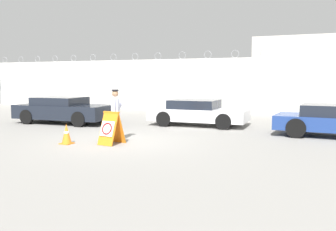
% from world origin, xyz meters
% --- Properties ---
extents(ground_plane, '(90.00, 90.00, 0.00)m').
position_xyz_m(ground_plane, '(0.00, 0.00, 0.00)').
color(ground_plane, gray).
extents(perimeter_wall, '(36.00, 0.30, 3.71)m').
position_xyz_m(perimeter_wall, '(-0.00, 11.15, 1.63)').
color(perimeter_wall, silver).
rests_on(perimeter_wall, ground_plane).
extents(building_block, '(8.96, 6.99, 4.65)m').
position_xyz_m(building_block, '(5.84, 16.72, 2.33)').
color(building_block, beige).
rests_on(building_block, ground_plane).
extents(barricade_sign, '(0.65, 0.81, 1.05)m').
position_xyz_m(barricade_sign, '(-0.12, -0.70, 0.52)').
color(barricade_sign, orange).
rests_on(barricade_sign, ground_plane).
extents(security_guard, '(0.37, 0.67, 1.72)m').
position_xyz_m(security_guard, '(-0.28, -0.14, 0.95)').
color(security_guard, black).
rests_on(security_guard, ground_plane).
extents(traffic_cone_near, '(0.37, 0.37, 0.65)m').
position_xyz_m(traffic_cone_near, '(-1.44, -1.23, 0.32)').
color(traffic_cone_near, orange).
rests_on(traffic_cone_near, ground_plane).
extents(parked_car_front_coupe, '(4.56, 2.21, 1.21)m').
position_xyz_m(parked_car_front_coupe, '(-5.12, 3.04, 0.62)').
color(parked_car_front_coupe, black).
rests_on(parked_car_front_coupe, ground_plane).
extents(parked_car_rear_sedan, '(4.32, 2.18, 1.13)m').
position_xyz_m(parked_car_rear_sedan, '(0.82, 4.85, 0.58)').
color(parked_car_rear_sedan, black).
rests_on(parked_car_rear_sedan, ground_plane).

